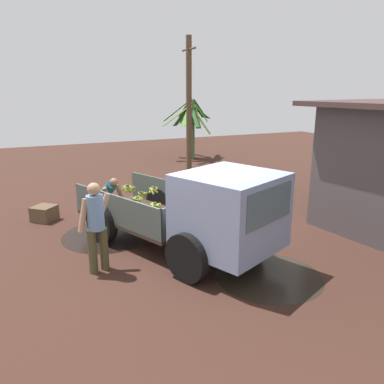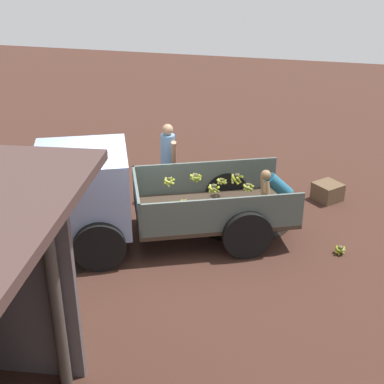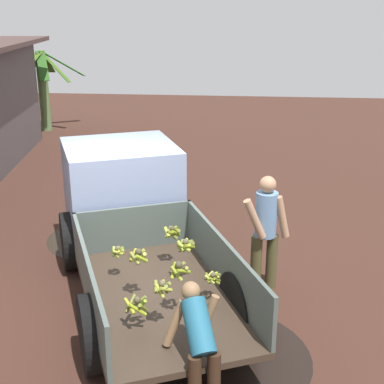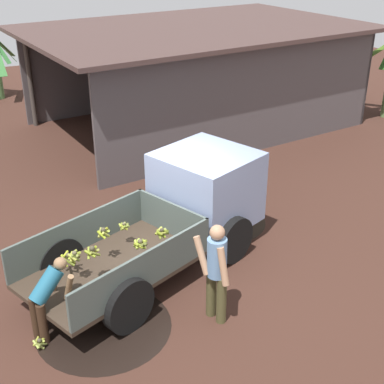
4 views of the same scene
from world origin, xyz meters
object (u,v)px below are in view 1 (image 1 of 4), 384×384
at_px(utility_pole, 189,112).
at_px(person_worker_loading, 108,196).
at_px(wooden_crate_0, 44,213).
at_px(banana_bunch_on_ground_0, 126,204).
at_px(banana_bunch_on_ground_1, 98,219).
at_px(person_bystander_near_shed, 369,189).
at_px(cargo_truck, 209,213).
at_px(person_foreground_visitor, 96,223).

relative_size(utility_pole, person_worker_loading, 4.04).
height_order(utility_pole, wooden_crate_0, utility_pole).
height_order(banana_bunch_on_ground_0, wooden_crate_0, wooden_crate_0).
bearing_deg(banana_bunch_on_ground_1, person_bystander_near_shed, 66.08).
distance_m(cargo_truck, banana_bunch_on_ground_1, 3.76).
relative_size(person_worker_loading, banana_bunch_on_ground_1, 5.71).
height_order(cargo_truck, utility_pole, utility_pole).
relative_size(person_foreground_visitor, banana_bunch_on_ground_0, 8.07).
height_order(person_worker_loading, banana_bunch_on_ground_0, person_worker_loading).
relative_size(utility_pole, banana_bunch_on_ground_0, 23.71).
xyz_separation_m(person_foreground_visitor, banana_bunch_on_ground_0, (-3.78, 1.51, -0.88)).
distance_m(cargo_truck, person_foreground_visitor, 2.19).
relative_size(person_worker_loading, wooden_crate_0, 2.36).
distance_m(utility_pole, person_worker_loading, 5.12).
distance_m(banana_bunch_on_ground_0, banana_bunch_on_ground_1, 1.44).
xyz_separation_m(person_bystander_near_shed, banana_bunch_on_ground_1, (-2.87, -6.47, -0.80)).
distance_m(person_foreground_visitor, person_worker_loading, 2.64).
bearing_deg(cargo_truck, person_bystander_near_shed, 71.32).
relative_size(person_bystander_near_shed, banana_bunch_on_ground_0, 7.50).
bearing_deg(person_worker_loading, person_foreground_visitor, -38.64).
relative_size(banana_bunch_on_ground_1, wooden_crate_0, 0.41).
bearing_deg(banana_bunch_on_ground_0, person_worker_loading, -31.12).
relative_size(person_bystander_near_shed, banana_bunch_on_ground_1, 7.30).
bearing_deg(utility_pole, person_foreground_visitor, -37.99).
distance_m(person_foreground_visitor, wooden_crate_0, 3.66).
bearing_deg(wooden_crate_0, person_worker_loading, 57.47).
distance_m(person_foreground_visitor, person_bystander_near_shed, 6.96).
height_order(cargo_truck, banana_bunch_on_ground_0, cargo_truck).
xyz_separation_m(cargo_truck, banana_bunch_on_ground_0, (-4.27, -0.63, -0.93)).
height_order(cargo_truck, person_bystander_near_shed, cargo_truck).
bearing_deg(utility_pole, cargo_truck, -20.19).
relative_size(utility_pole, person_bystander_near_shed, 3.16).
bearing_deg(cargo_truck, wooden_crate_0, -167.09).
bearing_deg(person_bystander_near_shed, banana_bunch_on_ground_0, -115.57).
height_order(utility_pole, person_worker_loading, utility_pole).
bearing_deg(wooden_crate_0, banana_bunch_on_ground_1, 59.87).
bearing_deg(banana_bunch_on_ground_1, person_foreground_visitor, -9.99).
bearing_deg(utility_pole, person_worker_loading, -49.62).
height_order(person_foreground_visitor, person_bystander_near_shed, person_foreground_visitor).
height_order(utility_pole, person_foreground_visitor, utility_pole).
bearing_deg(utility_pole, person_bystander_near_shed, 24.28).
xyz_separation_m(cargo_truck, banana_bunch_on_ground_1, (-3.25, -1.65, -0.92)).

